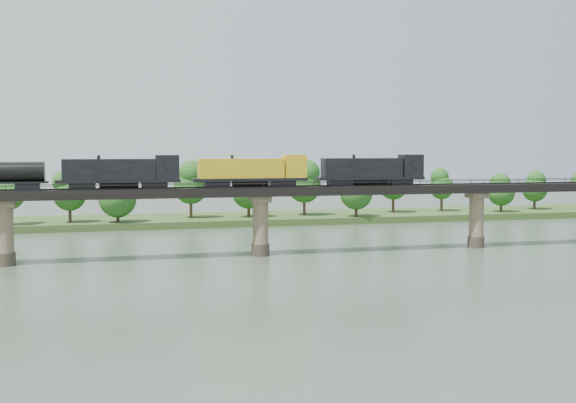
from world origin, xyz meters
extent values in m
plane|color=#394737|center=(0.00, 0.00, 0.00)|extent=(400.00, 400.00, 0.00)
cube|color=#2E4A1D|center=(0.00, 85.00, 0.80)|extent=(300.00, 24.00, 1.60)
cylinder|color=#473A2D|center=(-40.00, 30.00, 1.00)|extent=(3.00, 3.00, 2.00)
cylinder|color=#8D795C|center=(-40.00, 30.00, 5.50)|extent=(2.60, 2.60, 9.00)
cube|color=#8D795C|center=(-40.00, 30.00, 9.50)|extent=(3.20, 3.20, 1.00)
cylinder|color=#473A2D|center=(0.00, 30.00, 1.00)|extent=(3.00, 3.00, 2.00)
cylinder|color=#8D795C|center=(0.00, 30.00, 5.50)|extent=(2.60, 2.60, 9.00)
cube|color=#8D795C|center=(0.00, 30.00, 9.50)|extent=(3.20, 3.20, 1.00)
cylinder|color=#473A2D|center=(40.00, 30.00, 1.00)|extent=(3.00, 3.00, 2.00)
cylinder|color=#8D795C|center=(40.00, 30.00, 5.50)|extent=(2.60, 2.60, 9.00)
cube|color=#8D795C|center=(40.00, 30.00, 9.50)|extent=(3.20, 3.20, 1.00)
cube|color=black|center=(0.00, 30.00, 10.75)|extent=(220.00, 5.00, 1.50)
cube|color=black|center=(0.00, 29.25, 11.58)|extent=(220.00, 0.12, 0.16)
cube|color=black|center=(0.00, 30.75, 11.58)|extent=(220.00, 0.12, 0.16)
cube|color=black|center=(0.00, 27.60, 12.20)|extent=(220.00, 0.10, 0.10)
cube|color=black|center=(0.00, 32.40, 12.20)|extent=(220.00, 0.10, 0.10)
cube|color=black|center=(0.00, 27.60, 11.85)|extent=(0.08, 0.08, 0.70)
cube|color=black|center=(0.00, 32.40, 11.85)|extent=(0.08, 0.08, 0.70)
cylinder|color=#382619|center=(-44.43, 76.31, 3.35)|extent=(0.70, 0.70, 3.51)
sphere|color=#184A15|center=(-44.43, 76.31, 8.03)|extent=(6.31, 6.31, 6.31)
sphere|color=#184A15|center=(-44.43, 76.31, 10.96)|extent=(4.73, 4.73, 4.73)
cylinder|color=#382619|center=(-32.24, 78.84, 3.27)|extent=(0.70, 0.70, 3.34)
sphere|color=#184A15|center=(-32.24, 78.84, 7.73)|extent=(7.18, 7.18, 7.18)
sphere|color=#184A15|center=(-32.24, 78.84, 10.52)|extent=(5.39, 5.39, 5.39)
cylinder|color=#382619|center=(-22.01, 76.15, 3.01)|extent=(0.70, 0.70, 2.83)
sphere|color=#184A15|center=(-22.01, 76.15, 6.78)|extent=(8.26, 8.26, 8.26)
sphere|color=#184A15|center=(-22.01, 76.15, 9.14)|extent=(6.19, 6.19, 6.19)
cylinder|color=#382619|center=(-5.04, 82.68, 3.58)|extent=(0.70, 0.70, 3.96)
sphere|color=#184A15|center=(-5.04, 82.68, 8.87)|extent=(8.07, 8.07, 8.07)
sphere|color=#184A15|center=(-5.04, 82.68, 12.17)|extent=(6.05, 6.05, 6.05)
cylinder|color=#382619|center=(8.52, 81.14, 3.23)|extent=(0.70, 0.70, 3.27)
sphere|color=#184A15|center=(8.52, 81.14, 7.59)|extent=(8.03, 8.03, 8.03)
sphere|color=#184A15|center=(8.52, 81.14, 10.31)|extent=(6.02, 6.02, 6.02)
cylinder|color=#382619|center=(22.65, 82.31, 3.56)|extent=(0.70, 0.70, 3.92)
sphere|color=#184A15|center=(22.65, 82.31, 8.79)|extent=(8.29, 8.29, 8.29)
sphere|color=#184A15|center=(22.65, 82.31, 12.05)|extent=(6.21, 6.21, 6.21)
cylinder|color=#382619|center=(33.59, 75.35, 3.11)|extent=(0.70, 0.70, 3.02)
sphere|color=#184A15|center=(33.59, 75.35, 7.15)|extent=(7.74, 7.74, 7.74)
sphere|color=#184A15|center=(33.59, 75.35, 9.67)|extent=(5.80, 5.80, 5.80)
cylinder|color=#382619|center=(46.81, 84.03, 3.50)|extent=(0.70, 0.70, 3.80)
sphere|color=#184A15|center=(46.81, 84.03, 8.56)|extent=(7.47, 7.47, 7.47)
sphere|color=#184A15|center=(46.81, 84.03, 11.73)|extent=(5.60, 5.60, 5.60)
cylinder|color=#382619|center=(60.48, 84.26, 3.29)|extent=(0.70, 0.70, 3.38)
sphere|color=#184A15|center=(60.48, 84.26, 7.80)|extent=(6.23, 6.23, 6.23)
sphere|color=#184A15|center=(60.48, 84.26, 10.62)|extent=(4.67, 4.67, 4.67)
cylinder|color=#382619|center=(74.35, 78.39, 2.99)|extent=(0.70, 0.70, 2.77)
sphere|color=#184A15|center=(74.35, 78.39, 6.68)|extent=(7.04, 7.04, 7.04)
sphere|color=#184A15|center=(74.35, 78.39, 8.99)|extent=(5.28, 5.28, 5.28)
cylinder|color=#382619|center=(87.62, 83.57, 3.07)|extent=(0.70, 0.70, 2.94)
sphere|color=#184A15|center=(87.62, 83.57, 7.00)|extent=(6.73, 6.73, 6.73)
sphere|color=#184A15|center=(87.62, 83.57, 9.45)|extent=(5.05, 5.05, 5.05)
cube|color=black|center=(24.99, 30.00, 12.05)|extent=(4.03, 2.42, 1.11)
cube|color=black|center=(13.90, 30.00, 12.05)|extent=(4.03, 2.42, 1.11)
cube|color=black|center=(19.45, 30.00, 12.76)|extent=(19.16, 3.03, 0.50)
cube|color=black|center=(17.93, 30.00, 14.63)|extent=(14.12, 2.72, 3.23)
cube|color=black|center=(27.01, 30.00, 14.93)|extent=(3.63, 3.03, 3.83)
cylinder|color=black|center=(19.45, 30.00, 12.21)|extent=(6.05, 1.41, 1.41)
cube|color=black|center=(3.82, 30.00, 12.05)|extent=(4.03, 2.42, 1.11)
cube|color=black|center=(-7.28, 30.00, 12.05)|extent=(4.03, 2.42, 1.11)
cube|color=black|center=(-1.73, 30.00, 12.76)|extent=(19.16, 3.03, 0.50)
cube|color=gold|center=(-3.24, 30.00, 14.63)|extent=(14.12, 2.72, 3.23)
cube|color=gold|center=(5.83, 30.00, 14.93)|extent=(3.63, 3.03, 3.83)
cylinder|color=black|center=(-1.73, 30.00, 12.21)|extent=(6.05, 1.41, 1.41)
cube|color=black|center=(-17.36, 30.00, 12.05)|extent=(4.03, 2.42, 1.11)
cube|color=black|center=(-28.45, 30.00, 12.05)|extent=(4.03, 2.42, 1.11)
cube|color=black|center=(-22.91, 30.00, 12.76)|extent=(19.16, 3.03, 0.50)
cube|color=black|center=(-24.42, 30.00, 14.63)|extent=(14.12, 2.72, 3.23)
cube|color=black|center=(-15.34, 30.00, 14.93)|extent=(3.63, 3.03, 3.83)
cylinder|color=black|center=(-22.91, 30.00, 12.21)|extent=(6.05, 1.41, 1.41)
cube|color=black|center=(-36.52, 30.00, 12.05)|extent=(3.53, 2.22, 1.11)
camera|label=1|loc=(-26.03, -86.79, 17.83)|focal=45.00mm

